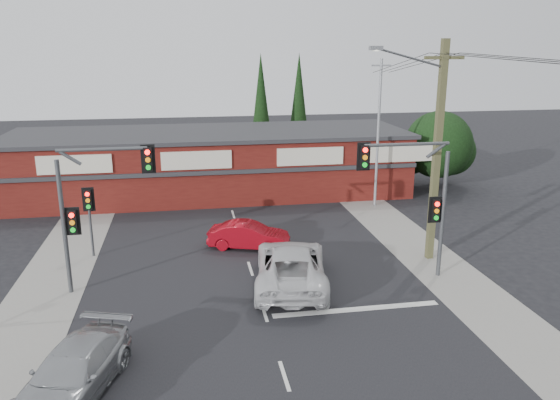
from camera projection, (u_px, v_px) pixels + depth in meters
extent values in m
plane|color=black|center=(260.00, 299.00, 21.60)|extent=(120.00, 120.00, 0.00)
cube|color=black|center=(246.00, 254.00, 26.34)|extent=(14.00, 70.00, 0.01)
cube|color=gray|center=(61.00, 266.00, 24.92)|extent=(3.00, 70.00, 0.02)
cube|color=gray|center=(412.00, 243.00, 27.76)|extent=(3.00, 70.00, 0.02)
cube|color=silver|center=(357.00, 309.00, 20.76)|extent=(6.50, 0.35, 0.01)
imported|color=silver|center=(291.00, 265.00, 22.74)|extent=(3.89, 6.58, 1.72)
imported|color=#A2A5A8|center=(73.00, 372.00, 15.51)|extent=(3.39, 5.24, 1.41)
imported|color=maroon|center=(249.00, 235.00, 26.98)|extent=(4.21, 2.55, 1.31)
cube|color=silver|center=(284.00, 376.00, 16.55)|extent=(0.12, 1.60, 0.01)
cube|color=silver|center=(264.00, 312.00, 20.56)|extent=(0.12, 1.60, 0.01)
cube|color=silver|center=(250.00, 269.00, 24.57)|extent=(0.12, 1.60, 0.01)
cube|color=silver|center=(241.00, 238.00, 28.58)|extent=(0.12, 1.60, 0.01)
cube|color=silver|center=(233.00, 214.00, 32.58)|extent=(0.12, 1.60, 0.01)
cube|color=silver|center=(227.00, 196.00, 36.59)|extent=(0.12, 1.60, 0.01)
cube|color=#501310|center=(210.00, 164.00, 37.01)|extent=(26.00, 8.00, 4.00)
cube|color=#2D2D30|center=(209.00, 133.00, 36.45)|extent=(26.40, 8.40, 0.25)
cube|color=beige|center=(75.00, 164.00, 31.54)|extent=(4.20, 0.12, 1.10)
cube|color=beige|center=(197.00, 160.00, 32.71)|extent=(4.20, 0.12, 1.10)
cube|color=beige|center=(310.00, 156.00, 33.88)|extent=(4.20, 0.12, 1.10)
cube|color=beige|center=(402.00, 153.00, 34.88)|extent=(4.20, 0.12, 1.10)
cube|color=#2D2D30|center=(214.00, 173.00, 33.04)|extent=(26.00, 0.15, 0.25)
cylinder|color=#2D2116|center=(436.00, 177.00, 38.00)|extent=(0.50, 0.50, 1.80)
sphere|color=black|center=(439.00, 145.00, 37.38)|extent=(4.60, 4.60, 4.60)
sphere|color=black|center=(451.00, 151.00, 38.77)|extent=(3.40, 3.40, 3.40)
sphere|color=black|center=(412.00, 154.00, 38.74)|extent=(2.80, 2.80, 2.80)
cylinder|color=#2D2116|center=(262.00, 157.00, 44.67)|extent=(0.24, 0.24, 2.00)
cone|color=black|center=(261.00, 101.00, 43.46)|extent=(1.80, 1.80, 7.50)
cylinder|color=#2D2116|center=(298.00, 151.00, 47.15)|extent=(0.24, 0.24, 2.00)
cone|color=black|center=(299.00, 98.00, 45.94)|extent=(1.80, 1.80, 7.50)
cylinder|color=#47494C|center=(64.00, 228.00, 21.50)|extent=(0.18, 0.18, 5.50)
cylinder|color=#47494C|center=(102.00, 149.00, 20.95)|extent=(3.40, 0.14, 0.14)
cylinder|color=#47494C|center=(70.00, 158.00, 20.83)|extent=(0.82, 0.14, 0.63)
cube|color=black|center=(148.00, 159.00, 21.35)|extent=(0.32, 0.22, 0.95)
cube|color=black|center=(148.00, 159.00, 21.42)|extent=(0.55, 0.04, 1.15)
cylinder|color=#FF0C07|center=(147.00, 152.00, 21.15)|extent=(0.20, 0.06, 0.20)
cylinder|color=orange|center=(148.00, 160.00, 21.23)|extent=(0.20, 0.06, 0.20)
cylinder|color=#0CE526|center=(148.00, 167.00, 21.31)|extent=(0.20, 0.06, 0.20)
cube|color=black|center=(73.00, 222.00, 21.49)|extent=(0.32, 0.22, 0.95)
cube|color=black|center=(73.00, 221.00, 21.56)|extent=(0.55, 0.04, 1.15)
cylinder|color=#FF0C07|center=(71.00, 215.00, 21.29)|extent=(0.20, 0.06, 0.20)
cylinder|color=orange|center=(72.00, 223.00, 21.37)|extent=(0.20, 0.06, 0.20)
cylinder|color=#0CE526|center=(73.00, 230.00, 21.45)|extent=(0.20, 0.06, 0.20)
cylinder|color=#47494C|center=(443.00, 215.00, 23.14)|extent=(0.18, 0.18, 5.50)
cylinder|color=#47494C|center=(407.00, 144.00, 22.01)|extent=(3.60, 0.14, 0.14)
cylinder|color=#47494C|center=(436.00, 151.00, 22.30)|extent=(0.82, 0.14, 0.63)
cube|color=black|center=(364.00, 157.00, 21.83)|extent=(0.32, 0.22, 0.95)
cube|color=black|center=(363.00, 157.00, 21.89)|extent=(0.55, 0.04, 1.15)
cylinder|color=#FF0C07|center=(365.00, 150.00, 21.62)|extent=(0.20, 0.06, 0.20)
cylinder|color=orange|center=(365.00, 157.00, 21.70)|extent=(0.20, 0.06, 0.20)
cylinder|color=#0CE526|center=(365.00, 165.00, 21.78)|extent=(0.20, 0.06, 0.20)
cube|color=black|center=(435.00, 210.00, 23.02)|extent=(0.32, 0.22, 0.95)
cube|color=black|center=(435.00, 210.00, 23.08)|extent=(0.55, 0.04, 1.15)
cylinder|color=#FF0C07|center=(437.00, 204.00, 22.81)|extent=(0.20, 0.06, 0.20)
cylinder|color=orange|center=(437.00, 211.00, 22.89)|extent=(0.20, 0.06, 0.20)
cylinder|color=#0CE526|center=(436.00, 218.00, 22.97)|extent=(0.20, 0.06, 0.20)
cylinder|color=#47494C|center=(91.00, 226.00, 25.68)|extent=(0.12, 0.12, 3.00)
cube|color=black|center=(88.00, 200.00, 25.33)|extent=(0.32, 0.22, 0.95)
cube|color=black|center=(88.00, 199.00, 25.40)|extent=(0.55, 0.04, 1.15)
cylinder|color=#FF0C07|center=(87.00, 194.00, 25.12)|extent=(0.20, 0.06, 0.20)
cylinder|color=orange|center=(88.00, 201.00, 25.21)|extent=(0.20, 0.06, 0.20)
cylinder|color=#0CE526|center=(88.00, 207.00, 25.29)|extent=(0.20, 0.06, 0.20)
cube|color=brown|center=(437.00, 154.00, 24.52)|extent=(0.30, 0.30, 10.00)
cube|color=brown|center=(444.00, 58.00, 23.38)|extent=(1.80, 0.14, 0.14)
cylinder|color=#47494C|center=(411.00, 58.00, 22.97)|extent=(3.23, 0.39, 0.89)
cube|color=slate|center=(376.00, 48.00, 22.46)|extent=(0.55, 0.25, 0.18)
cylinder|color=silver|center=(376.00, 51.00, 22.48)|extent=(0.28, 0.28, 0.05)
cylinder|color=gray|center=(378.00, 135.00, 33.27)|extent=(0.16, 0.16, 9.00)
cube|color=gray|center=(381.00, 65.00, 32.16)|extent=(1.20, 0.10, 0.10)
cylinder|color=black|center=(397.00, 64.00, 27.70)|extent=(0.73, 9.01, 1.22)
cylinder|color=black|center=(408.00, 64.00, 27.80)|extent=(0.52, 9.00, 1.22)
cylinder|color=black|center=(419.00, 64.00, 27.90)|extent=(0.31, 9.00, 1.22)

